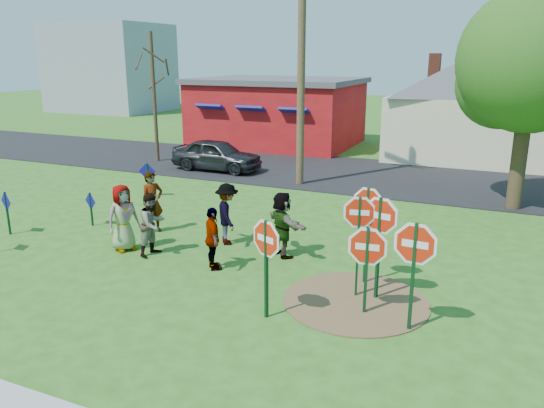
{
  "coord_description": "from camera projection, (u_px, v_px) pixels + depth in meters",
  "views": [
    {
      "loc": [
        7.1,
        -11.45,
        5.23
      ],
      "look_at": [
        1.53,
        1.19,
        1.33
      ],
      "focal_mm": 35.0,
      "sensor_mm": 36.0,
      "label": 1
    }
  ],
  "objects": [
    {
      "name": "ground",
      "position": [
        202.0,
        256.0,
        14.26
      ],
      "size": [
        120.0,
        120.0,
        0.0
      ],
      "primitive_type": "plane",
      "color": "#2A5D1A",
      "rests_on": "ground"
    },
    {
      "name": "road",
      "position": [
        332.0,
        172.0,
        24.39
      ],
      "size": [
        120.0,
        7.5,
        0.04
      ],
      "primitive_type": "cube",
      "color": "black",
      "rests_on": "ground"
    },
    {
      "name": "dirt_patch",
      "position": [
        355.0,
        301.0,
        11.63
      ],
      "size": [
        3.2,
        3.2,
        0.03
      ],
      "primitive_type": "cylinder",
      "color": "brown",
      "rests_on": "ground"
    },
    {
      "name": "red_building",
      "position": [
        278.0,
        111.0,
        31.71
      ],
      "size": [
        9.4,
        7.69,
        3.9
      ],
      "color": "maroon",
      "rests_on": "ground"
    },
    {
      "name": "cream_house",
      "position": [
        475.0,
        101.0,
        27.19
      ],
      "size": [
        9.4,
        9.4,
        6.5
      ],
      "color": "beige",
      "rests_on": "ground"
    },
    {
      "name": "distant_building",
      "position": [
        111.0,
        68.0,
        50.46
      ],
      "size": [
        10.0,
        8.0,
        8.0
      ],
      "primitive_type": "cube",
      "color": "#8C939E",
      "rests_on": "ground"
    },
    {
      "name": "stop_sign_a",
      "position": [
        266.0,
        247.0,
        10.54
      ],
      "size": [
        0.96,
        0.43,
        2.23
      ],
      "rotation": [
        0.0,
        0.0,
        -0.41
      ],
      "color": "#103C1F",
      "rests_on": "ground"
    },
    {
      "name": "stop_sign_b",
      "position": [
        368.0,
        211.0,
        12.11
      ],
      "size": [
        0.99,
        0.19,
        2.47
      ],
      "rotation": [
        0.0,
        0.0,
        -0.18
      ],
      "color": "#103C1F",
      "rests_on": "ground"
    },
    {
      "name": "stop_sign_c",
      "position": [
        380.0,
        225.0,
        11.35
      ],
      "size": [
        1.04,
        0.09,
        2.46
      ],
      "rotation": [
        0.0,
        0.0,
        -0.07
      ],
      "color": "#103C1F",
      "rests_on": "ground"
    },
    {
      "name": "stop_sign_d",
      "position": [
        380.0,
        223.0,
        11.33
      ],
      "size": [
        1.08,
        0.23,
        2.47
      ],
      "rotation": [
        0.0,
        0.0,
        -0.19
      ],
      "color": "#103C1F",
      "rests_on": "ground"
    },
    {
      "name": "stop_sign_e",
      "position": [
        367.0,
        253.0,
        10.76
      ],
      "size": [
        1.1,
        0.15,
        2.03
      ],
      "rotation": [
        0.0,
        0.0,
        0.12
      ],
      "color": "#103C1F",
      "rests_on": "ground"
    },
    {
      "name": "stop_sign_f",
      "position": [
        415.0,
        251.0,
        10.0
      ],
      "size": [
        1.13,
        0.1,
        2.36
      ],
      "rotation": [
        0.0,
        0.0,
        -0.07
      ],
      "color": "#103C1F",
      "rests_on": "ground"
    },
    {
      "name": "stop_sign_g",
      "position": [
        359.0,
        223.0,
        11.45
      ],
      "size": [
        0.93,
        0.25,
        2.44
      ],
      "rotation": [
        0.0,
        0.0,
        0.24
      ],
      "color": "#103C1F",
      "rests_on": "ground"
    },
    {
      "name": "blue_diamond_b",
      "position": [
        7.0,
        208.0,
        15.77
      ],
      "size": [
        0.58,
        0.19,
        1.33
      ],
      "rotation": [
        0.0,
        0.0,
        -0.29
      ],
      "color": "#103C1F",
      "rests_on": "ground"
    },
    {
      "name": "blue_diamond_c",
      "position": [
        91.0,
        205.0,
        16.63
      ],
      "size": [
        0.55,
        0.18,
        1.09
      ],
      "rotation": [
        0.0,
        0.0,
        -0.3
      ],
      "color": "#103C1F",
      "rests_on": "ground"
    },
    {
      "name": "blue_diamond_d",
      "position": [
        147.0,
        176.0,
        19.97
      ],
      "size": [
        0.66,
        0.15,
        1.33
      ],
      "rotation": [
        0.0,
        0.0,
        0.2
      ],
      "color": "#103C1F",
      "rests_on": "ground"
    },
    {
      "name": "person_a",
      "position": [
        123.0,
        218.0,
        14.49
      ],
      "size": [
        0.91,
        1.07,
        1.86
      ],
      "primitive_type": "imported",
      "rotation": [
        0.0,
        0.0,
        1.14
      ],
      "color": "#435A89",
      "rests_on": "ground"
    },
    {
      "name": "person_b",
      "position": [
        153.0,
        202.0,
        15.96
      ],
      "size": [
        0.71,
        0.82,
        1.88
      ],
      "primitive_type": "imported",
      "rotation": [
        0.0,
        0.0,
        1.11
      ],
      "color": "#296E5A",
      "rests_on": "ground"
    },
    {
      "name": "person_c",
      "position": [
        152.0,
        224.0,
        14.17
      ],
      "size": [
        0.77,
        0.92,
        1.72
      ],
      "primitive_type": "imported",
      "rotation": [
        0.0,
        0.0,
        1.42
      ],
      "color": "brown",
      "rests_on": "ground"
    },
    {
      "name": "person_d",
      "position": [
        227.0,
        214.0,
        14.98
      ],
      "size": [
        1.22,
        1.3,
        1.76
      ],
      "primitive_type": "imported",
      "rotation": [
        0.0,
        0.0,
        2.24
      ],
      "color": "#2E2D32",
      "rests_on": "ground"
    },
    {
      "name": "person_e",
      "position": [
        213.0,
        239.0,
        13.19
      ],
      "size": [
        0.92,
        0.97,
        1.62
      ],
      "primitive_type": "imported",
      "rotation": [
        0.0,
        0.0,
        2.29
      ],
      "color": "#442A5B",
      "rests_on": "ground"
    },
    {
      "name": "person_f",
      "position": [
        282.0,
        224.0,
        14.05
      ],
      "size": [
        1.64,
        1.4,
        1.78
      ],
      "primitive_type": "imported",
      "rotation": [
        0.0,
        0.0,
        2.51
      ],
      "color": "#225238",
      "rests_on": "ground"
    },
    {
      "name": "suv",
      "position": [
        217.0,
        155.0,
        24.52
      ],
      "size": [
        4.26,
        1.77,
        1.44
      ],
      "primitive_type": "imported",
      "rotation": [
        0.0,
        0.0,
        1.55
      ],
      "color": "#2C2B30",
      "rests_on": "road"
    },
    {
      "name": "utility_pole",
      "position": [
        301.0,
        54.0,
        20.72
      ],
      "size": [
        2.41,
        0.66,
        9.96
      ],
      "rotation": [
        0.0,
        0.0,
        -0.22
      ],
      "color": "#4C3823",
      "rests_on": "ground"
    },
    {
      "name": "leafy_tree",
      "position": [
        535.0,
        68.0,
        17.29
      ],
      "size": [
        5.26,
        4.79,
        7.47
      ],
      "color": "#382819",
      "rests_on": "ground"
    },
    {
      "name": "bare_tree_west",
      "position": [
        153.0,
        79.0,
        25.81
      ],
      "size": [
        1.8,
        1.8,
        6.3
      ],
      "color": "#382819",
      "rests_on": "ground"
    }
  ]
}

